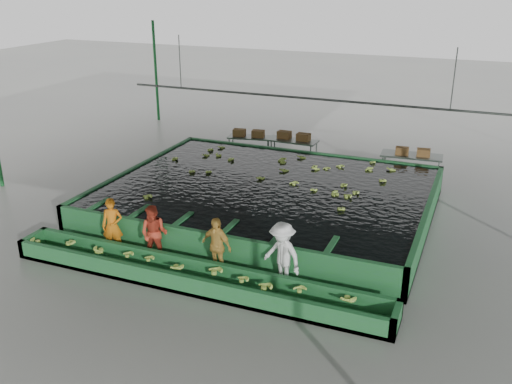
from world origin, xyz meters
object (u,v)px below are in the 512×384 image
at_px(flotation_tank, 268,198).
at_px(box_stack_mid, 294,139).
at_px(worker_d, 282,255).
at_px(packing_table_right, 410,168).
at_px(sorting_trough, 192,276).
at_px(worker_c, 216,246).
at_px(worker_a, 112,226).
at_px(box_stack_left, 249,136).
at_px(box_stack_right, 412,155).
at_px(packing_table_left, 250,146).
at_px(worker_b, 154,234).
at_px(packing_table_mid, 292,151).

height_order(flotation_tank, box_stack_mid, box_stack_mid).
bearing_deg(worker_d, flotation_tank, 138.13).
bearing_deg(packing_table_right, sorting_trough, -111.24).
height_order(flotation_tank, worker_c, worker_c).
bearing_deg(sorting_trough, worker_d, 21.44).
bearing_deg(worker_a, box_stack_left, 68.82).
bearing_deg(box_stack_mid, sorting_trough, -84.93).
bearing_deg(sorting_trough, box_stack_right, 68.50).
bearing_deg(packing_table_left, packing_table_right, -4.76).
relative_size(worker_b, worker_c, 1.01).
relative_size(worker_d, box_stack_right, 1.39).
bearing_deg(sorting_trough, box_stack_mid, 95.07).
xyz_separation_m(worker_d, packing_table_right, (1.77, 8.98, -0.35)).
height_order(worker_d, box_stack_mid, worker_d).
xyz_separation_m(worker_d, packing_table_left, (-4.86, 9.54, -0.43)).
bearing_deg(box_stack_left, flotation_tank, -61.05).
relative_size(worker_b, box_stack_right, 1.27).
xyz_separation_m(worker_a, box_stack_left, (-0.04, 9.52, 0.06)).
distance_m(packing_table_mid, box_stack_mid, 0.47).
distance_m(worker_a, box_stack_right, 11.16).
bearing_deg(flotation_tank, packing_table_left, 118.31).
bearing_deg(worker_c, box_stack_left, 120.92).
relative_size(box_stack_left, box_stack_mid, 0.97).
xyz_separation_m(worker_b, box_stack_mid, (0.62, 9.51, 0.15)).
bearing_deg(packing_table_left, worker_d, -63.01).
distance_m(worker_a, packing_table_left, 9.54).
bearing_deg(worker_c, packing_table_mid, 109.94).
xyz_separation_m(worker_c, packing_table_left, (-3.10, 9.54, -0.35)).
height_order(worker_a, box_stack_mid, worker_a).
xyz_separation_m(packing_table_left, packing_table_mid, (1.87, -0.11, 0.04)).
distance_m(sorting_trough, packing_table_right, 10.50).
bearing_deg(worker_a, flotation_tank, 35.05).
bearing_deg(box_stack_mid, box_stack_right, -6.91).
bearing_deg(packing_table_mid, worker_d, -72.43).
bearing_deg(packing_table_mid, box_stack_mid, 64.70).
relative_size(packing_table_left, box_stack_left, 1.41).
xyz_separation_m(box_stack_mid, box_stack_right, (4.75, -0.57, 0.07)).
xyz_separation_m(packing_table_right, box_stack_left, (-6.69, 0.54, 0.34)).
xyz_separation_m(flotation_tank, worker_c, (0.28, -4.30, 0.32)).
height_order(flotation_tank, worker_a, worker_a).
relative_size(sorting_trough, box_stack_right, 8.18).
distance_m(packing_table_left, box_stack_right, 6.70).
height_order(worker_c, packing_table_right, worker_c).
distance_m(flotation_tank, packing_table_right, 6.03).
bearing_deg(packing_table_left, worker_b, -82.32).
distance_m(packing_table_right, box_stack_right, 0.50).
height_order(flotation_tank, packing_table_left, flotation_tank).
distance_m(box_stack_left, box_stack_mid, 1.98).
height_order(worker_b, packing_table_right, worker_b).
distance_m(sorting_trough, box_stack_right, 10.48).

